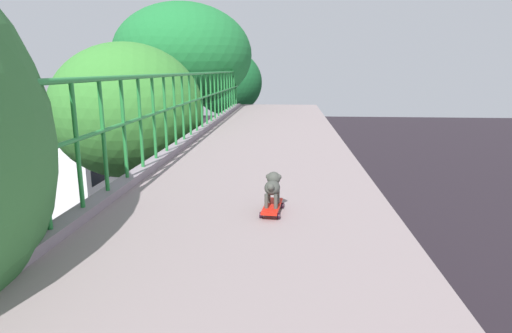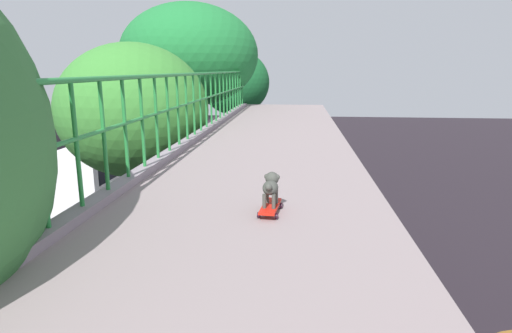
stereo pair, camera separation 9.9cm
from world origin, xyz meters
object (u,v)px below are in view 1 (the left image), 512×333
object	(u,v)px
city_bus	(111,165)
car_silver_fifth	(97,266)
toy_skateboard	(272,207)
small_dog	(273,185)

from	to	relation	value
city_bus	car_silver_fifth	bearing A→B (deg)	-70.11
car_silver_fifth	toy_skateboard	bearing A→B (deg)	-53.83
toy_skateboard	small_dog	size ratio (longest dim) A/B	1.50
city_bus	small_dog	size ratio (longest dim) A/B	30.38
toy_skateboard	small_dog	xyz separation A→B (m)	(0.00, 0.01, 0.21)
toy_skateboard	car_silver_fifth	bearing A→B (deg)	126.17
small_dog	car_silver_fifth	bearing A→B (deg)	126.22
car_silver_fifth	toy_skateboard	distance (m)	11.24
small_dog	city_bus	bearing A→B (deg)	118.22
city_bus	small_dog	bearing A→B (deg)	-61.78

